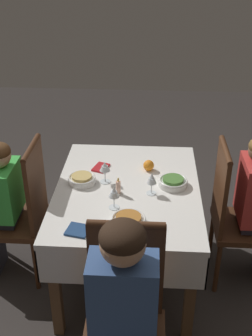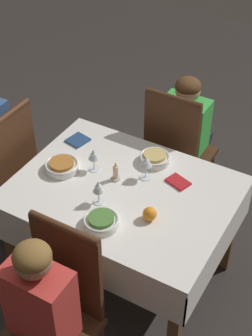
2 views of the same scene
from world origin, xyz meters
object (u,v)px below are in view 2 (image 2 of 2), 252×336
person_child_green (187,134)px  wine_glass_south (98,187)px  chair_north (176,150)px  wine_glass_north (146,162)px  wine_glass_west (94,155)px  person_child_red (35,328)px  orange_fruit (150,214)px  bowl_west (62,166)px  bowl_south (101,221)px  dining_table (123,203)px  napkin_red_folded (178,182)px  bowl_north (155,158)px  napkin_spare_side (78,140)px  candle_centerpiece (116,174)px  chair_west (5,171)px  chair_south (58,308)px

person_child_green → wine_glass_south: bearing=86.6°
chair_north → person_child_green: (0.00, 0.17, 0.03)m
person_child_green → wine_glass_north: bearing=94.7°
wine_glass_west → wine_glass_south: wine_glass_south is taller
person_child_red → orange_fruit: size_ratio=14.75×
bowl_west → wine_glass_south: size_ratio=1.35×
bowl_south → wine_glass_south: (-0.10, 0.14, 0.08)m
chair_north → person_child_red: (0.05, -1.56, 0.06)m
wine_glass_north → bowl_south: bearing=-92.5°
dining_table → bowl_south: bowl_south is taller
person_child_red → orange_fruit: person_child_red is taller
dining_table → orange_fruit: (0.23, -0.13, 0.14)m
chair_north → bowl_south: 1.01m
dining_table → napkin_red_folded: size_ratio=8.11×
wine_glass_south → bowl_north: wine_glass_south is taller
bowl_south → napkin_spare_side: 0.73m
candle_centerpiece → wine_glass_west: bearing=175.0°
orange_fruit → napkin_spare_side: 0.78m
chair_west → wine_glass_south: size_ratio=6.97×
dining_table → napkin_spare_side: napkin_spare_side is taller
dining_table → chair_west: bearing=-177.6°
person_child_red → person_child_green: person_child_red is taller
person_child_green → chair_north: bearing=90.0°
chair_north → person_child_red: size_ratio=0.94×
napkin_red_folded → bowl_south: bearing=-112.2°
bowl_south → candle_centerpiece: (-0.12, 0.34, 0.01)m
bowl_west → candle_centerpiece: 0.32m
napkin_red_folded → chair_north: bearing=115.4°
bowl_north → napkin_red_folded: bowl_north is taller
napkin_red_folded → chair_west: bearing=-167.7°
bowl_west → bowl_south: bearing=-31.4°
chair_south → wine_glass_north: size_ratio=6.88×
chair_west → person_child_red: person_child_red is taller
orange_fruit → napkin_spare_side: (-0.69, 0.37, -0.03)m
chair_west → bowl_west: chair_west is taller
wine_glass_west → bowl_north: 0.36m
chair_north → orange_fruit: 0.89m
chair_west → chair_south: 1.10m
wine_glass_west → person_child_green: bearing=74.3°
bowl_north → candle_centerpiece: (-0.12, -0.24, 0.01)m
person_child_green → candle_centerpiece: size_ratio=8.74×
wine_glass_south → candle_centerpiece: (-0.02, 0.20, -0.06)m
bowl_north → napkin_spare_side: bowl_north is taller
dining_table → person_child_green: 0.87m
person_child_green → napkin_red_folded: size_ratio=6.93×
bowl_west → bowl_south: size_ratio=1.07×
bowl_north → napkin_red_folded: size_ratio=1.21×
wine_glass_west → napkin_spare_side: bearing=142.7°
chair_north → chair_south: bearing=91.9°
chair_north → napkin_red_folded: (0.24, -0.50, 0.20)m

